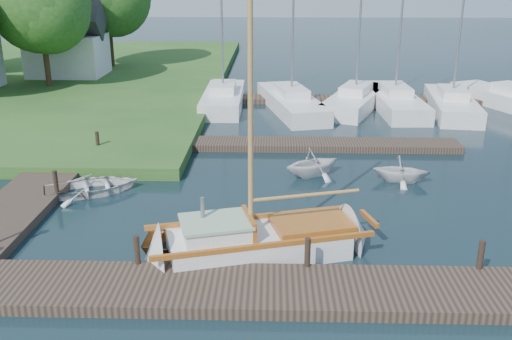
{
  "coord_description": "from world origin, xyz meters",
  "views": [
    {
      "loc": [
        0.54,
        -18.38,
        7.72
      ],
      "look_at": [
        0.0,
        0.0,
        1.2
      ],
      "focal_mm": 40.0,
      "sensor_mm": 36.0,
      "label": 1
    }
  ],
  "objects_px": {
    "tender_b": "(313,161)",
    "mooring_post_3": "(481,255)",
    "dinghy": "(206,240)",
    "marina_boat_3": "(395,99)",
    "marina_boat_2": "(355,98)",
    "mooring_post_5": "(97,141)",
    "house_c": "(67,45)",
    "marina_boat_0": "(223,97)",
    "sailboat": "(263,243)",
    "tree_3": "(39,1)",
    "marina_boat_1": "(291,101)",
    "marina_boat_4": "(452,103)",
    "mooring_post_2": "(308,252)",
    "mooring_post_1": "(137,250)",
    "tender_d": "(402,168)",
    "mooring_post_4": "(56,182)",
    "tender_a": "(92,184)"
  },
  "relations": [
    {
      "from": "mooring_post_5",
      "to": "house_c",
      "type": "relative_size",
      "value": 0.15
    },
    {
      "from": "mooring_post_2",
      "to": "marina_boat_4",
      "type": "xyz_separation_m",
      "value": [
        9.16,
        18.47,
        -0.13
      ]
    },
    {
      "from": "marina_boat_4",
      "to": "tender_b",
      "type": "bearing_deg",
      "value": 148.79
    },
    {
      "from": "sailboat",
      "to": "house_c",
      "type": "height_order",
      "value": "sailboat"
    },
    {
      "from": "mooring_post_2",
      "to": "mooring_post_5",
      "type": "xyz_separation_m",
      "value": [
        -8.5,
        10.0,
        0.0
      ]
    },
    {
      "from": "mooring_post_5",
      "to": "house_c",
      "type": "height_order",
      "value": "house_c"
    },
    {
      "from": "tender_b",
      "to": "mooring_post_3",
      "type": "bearing_deg",
      "value": 177.46
    },
    {
      "from": "mooring_post_1",
      "to": "marina_boat_2",
      "type": "xyz_separation_m",
      "value": [
        8.36,
        19.37,
        -0.12
      ]
    },
    {
      "from": "marina_boat_4",
      "to": "marina_boat_3",
      "type": "bearing_deg",
      "value": 83.32
    },
    {
      "from": "sailboat",
      "to": "mooring_post_1",
      "type": "bearing_deg",
      "value": -175.55
    },
    {
      "from": "mooring_post_4",
      "to": "mooring_post_5",
      "type": "distance_m",
      "value": 5.0
    },
    {
      "from": "mooring_post_4",
      "to": "tender_b",
      "type": "relative_size",
      "value": 0.34
    },
    {
      "from": "marina_boat_2",
      "to": "tree_3",
      "type": "height_order",
      "value": "marina_boat_2"
    },
    {
      "from": "dinghy",
      "to": "marina_boat_1",
      "type": "relative_size",
      "value": 0.33
    },
    {
      "from": "tender_a",
      "to": "house_c",
      "type": "bearing_deg",
      "value": -1.36
    },
    {
      "from": "mooring_post_3",
      "to": "marina_boat_2",
      "type": "relative_size",
      "value": 0.07
    },
    {
      "from": "tender_b",
      "to": "house_c",
      "type": "relative_size",
      "value": 0.44
    },
    {
      "from": "mooring_post_5",
      "to": "mooring_post_2",
      "type": "bearing_deg",
      "value": -49.64
    },
    {
      "from": "tender_d",
      "to": "mooring_post_5",
      "type": "bearing_deg",
      "value": 88.65
    },
    {
      "from": "marina_boat_4",
      "to": "mooring_post_3",
      "type": "bearing_deg",
      "value": 173.25
    },
    {
      "from": "tender_a",
      "to": "mooring_post_2",
      "type": "bearing_deg",
      "value": -149.47
    },
    {
      "from": "mooring_post_1",
      "to": "mooring_post_3",
      "type": "xyz_separation_m",
      "value": [
        9.0,
        0.0,
        0.0
      ]
    },
    {
      "from": "mooring_post_5",
      "to": "marina_boat_3",
      "type": "xyz_separation_m",
      "value": [
        14.61,
        9.24,
        -0.13
      ]
    },
    {
      "from": "mooring_post_5",
      "to": "dinghy",
      "type": "distance_m",
      "value": 10.37
    },
    {
      "from": "tender_a",
      "to": "tender_d",
      "type": "height_order",
      "value": "tender_d"
    },
    {
      "from": "tender_d",
      "to": "marina_boat_1",
      "type": "bearing_deg",
      "value": 29.86
    },
    {
      "from": "marina_boat_1",
      "to": "marina_boat_3",
      "type": "xyz_separation_m",
      "value": [
        5.99,
        0.58,
        0.01
      ]
    },
    {
      "from": "sailboat",
      "to": "tree_3",
      "type": "height_order",
      "value": "tree_3"
    },
    {
      "from": "dinghy",
      "to": "marina_boat_1",
      "type": "bearing_deg",
      "value": -8.33
    },
    {
      "from": "sailboat",
      "to": "mooring_post_2",
      "type": "bearing_deg",
      "value": -61.68
    },
    {
      "from": "mooring_post_3",
      "to": "marina_boat_0",
      "type": "xyz_separation_m",
      "value": [
        -8.36,
        19.55,
        -0.12
      ]
    },
    {
      "from": "dinghy",
      "to": "marina_boat_3",
      "type": "bearing_deg",
      "value": -25.19
    },
    {
      "from": "mooring_post_5",
      "to": "sailboat",
      "type": "relative_size",
      "value": 0.08
    },
    {
      "from": "dinghy",
      "to": "house_c",
      "type": "height_order",
      "value": "house_c"
    },
    {
      "from": "tender_b",
      "to": "marina_boat_4",
      "type": "height_order",
      "value": "marina_boat_4"
    },
    {
      "from": "sailboat",
      "to": "house_c",
      "type": "relative_size",
      "value": 1.86
    },
    {
      "from": "tender_b",
      "to": "marina_boat_1",
      "type": "relative_size",
      "value": 0.22
    },
    {
      "from": "house_c",
      "to": "marina_boat_0",
      "type": "bearing_deg",
      "value": -32.6
    },
    {
      "from": "mooring_post_3",
      "to": "marina_boat_1",
      "type": "height_order",
      "value": "marina_boat_1"
    },
    {
      "from": "sailboat",
      "to": "tender_b",
      "type": "relative_size",
      "value": 4.19
    },
    {
      "from": "sailboat",
      "to": "marina_boat_2",
      "type": "height_order",
      "value": "marina_boat_2"
    },
    {
      "from": "marina_boat_0",
      "to": "tender_a",
      "type": "bearing_deg",
      "value": 164.88
    },
    {
      "from": "mooring_post_4",
      "to": "tender_d",
      "type": "xyz_separation_m",
      "value": [
        12.48,
        2.22,
        -0.14
      ]
    },
    {
      "from": "marina_boat_4",
      "to": "tree_3",
      "type": "xyz_separation_m",
      "value": [
        -24.66,
        4.58,
        5.24
      ]
    },
    {
      "from": "house_c",
      "to": "marina_boat_2",
      "type": "bearing_deg",
      "value": -21.52
    },
    {
      "from": "mooring_post_4",
      "to": "sailboat",
      "type": "relative_size",
      "value": 0.08
    },
    {
      "from": "mooring_post_1",
      "to": "marina_boat_2",
      "type": "bearing_deg",
      "value": 66.66
    },
    {
      "from": "sailboat",
      "to": "tree_3",
      "type": "relative_size",
      "value": 1.12
    },
    {
      "from": "mooring_post_1",
      "to": "marina_boat_0",
      "type": "bearing_deg",
      "value": 88.12
    },
    {
      "from": "mooring_post_1",
      "to": "marina_boat_0",
      "type": "relative_size",
      "value": 0.07
    }
  ]
}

